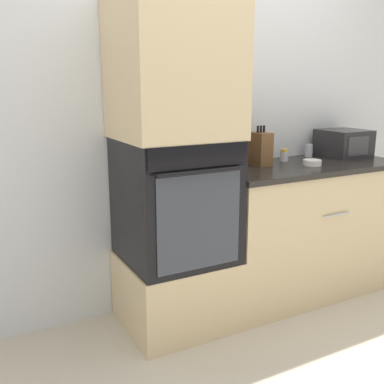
# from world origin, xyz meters

# --- Properties ---
(ground_plane) EXTENTS (12.00, 12.00, 0.00)m
(ground_plane) POSITION_xyz_m (0.00, 0.00, 0.00)
(ground_plane) COLOR beige
(wall_back) EXTENTS (8.00, 0.05, 2.50)m
(wall_back) POSITION_xyz_m (0.00, 0.63, 1.25)
(wall_back) COLOR silver
(wall_back) RESTS_ON ground_plane
(oven_cabinet_base) EXTENTS (0.64, 0.60, 0.44)m
(oven_cabinet_base) POSITION_xyz_m (-0.32, 0.30, 0.22)
(oven_cabinet_base) COLOR beige
(oven_cabinet_base) RESTS_ON ground_plane
(wall_oven) EXTENTS (0.62, 0.64, 0.73)m
(wall_oven) POSITION_xyz_m (-0.32, 0.30, 0.80)
(wall_oven) COLOR black
(wall_oven) RESTS_ON oven_cabinet_base
(oven_cabinet_upper) EXTENTS (0.64, 0.60, 0.78)m
(oven_cabinet_upper) POSITION_xyz_m (-0.32, 0.30, 1.55)
(oven_cabinet_upper) COLOR beige
(oven_cabinet_upper) RESTS_ON wall_oven
(counter_unit) EXTENTS (1.39, 0.63, 0.94)m
(counter_unit) POSITION_xyz_m (0.68, 0.30, 0.47)
(counter_unit) COLOR beige
(counter_unit) RESTS_ON ground_plane
(microwave) EXTENTS (0.32, 0.32, 0.20)m
(microwave) POSITION_xyz_m (1.13, 0.40, 1.04)
(microwave) COLOR #232326
(microwave) RESTS_ON counter_unit
(knife_block) EXTENTS (0.10, 0.16, 0.26)m
(knife_block) POSITION_xyz_m (0.36, 0.40, 1.05)
(knife_block) COLOR brown
(knife_block) RESTS_ON counter_unit
(bowl) EXTENTS (0.12, 0.12, 0.04)m
(bowl) POSITION_xyz_m (0.67, 0.23, 0.95)
(bowl) COLOR white
(bowl) RESTS_ON counter_unit
(condiment_jar_near) EXTENTS (0.06, 0.06, 0.09)m
(condiment_jar_near) POSITION_xyz_m (0.61, 0.44, 0.98)
(condiment_jar_near) COLOR silver
(condiment_jar_near) RESTS_ON counter_unit
(condiment_jar_mid) EXTENTS (0.06, 0.06, 0.10)m
(condiment_jar_mid) POSITION_xyz_m (0.90, 0.51, 0.98)
(condiment_jar_mid) COLOR silver
(condiment_jar_mid) RESTS_ON counter_unit
(condiment_jar_far) EXTENTS (0.05, 0.05, 0.06)m
(condiment_jar_far) POSITION_xyz_m (0.43, 0.52, 0.97)
(condiment_jar_far) COLOR #427047
(condiment_jar_far) RESTS_ON counter_unit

